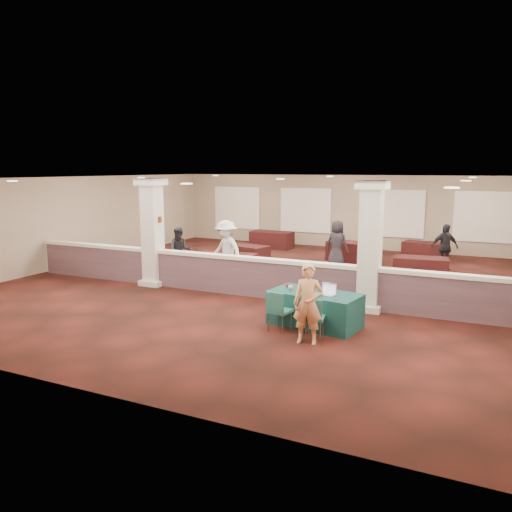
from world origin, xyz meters
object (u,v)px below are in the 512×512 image
at_px(attendee_c, 445,247).
at_px(attendee_a, 180,251).
at_px(near_table, 315,309).
at_px(far_table_front_center, 226,266).
at_px(attendee_b, 226,250).
at_px(far_table_back_center, 352,252).
at_px(conf_chair_main, 313,315).
at_px(far_table_back_left, 272,240).
at_px(far_table_back_right, 425,251).
at_px(attendee_d, 337,244).
at_px(conf_chair_side, 278,308).
at_px(far_table_front_left, 246,254).
at_px(woman, 308,304).
at_px(far_table_front_right, 421,268).

bearing_deg(attendee_c, attendee_a, 179.09).
relative_size(near_table, far_table_front_center, 1.03).
distance_m(near_table, attendee_b, 5.20).
bearing_deg(far_table_front_center, far_table_back_center, 56.77).
bearing_deg(far_table_back_center, conf_chair_main, -80.82).
bearing_deg(conf_chair_main, far_table_back_left, 108.12).
distance_m(far_table_back_right, attendee_d, 4.05).
xyz_separation_m(far_table_back_center, attendee_c, (3.31, -0.38, 0.45)).
xyz_separation_m(conf_chair_main, far_table_back_center, (-1.46, 9.01, -0.15)).
xyz_separation_m(far_table_back_center, attendee_b, (-2.80, -4.85, 0.58)).
relative_size(conf_chair_side, far_table_front_center, 0.46).
relative_size(far_table_back_left, attendee_c, 1.12).
distance_m(conf_chair_main, far_table_front_left, 8.57).
relative_size(conf_chair_side, far_table_back_right, 0.54).
height_order(conf_chair_side, far_table_back_left, conf_chair_side).
height_order(near_table, attendee_b, attendee_b).
bearing_deg(woman, far_table_front_center, 124.34).
xyz_separation_m(far_table_front_right, far_table_back_right, (-0.28, 3.66, -0.01)).
relative_size(woman, far_table_front_right, 0.97).
bearing_deg(far_table_back_center, conf_chair_side, -86.06).
bearing_deg(far_table_back_left, far_table_back_center, -22.27).
distance_m(attendee_b, attendee_d, 4.35).
bearing_deg(woman, near_table, 92.54).
bearing_deg(far_table_back_left, attendee_b, -79.37).
bearing_deg(far_table_back_left, conf_chair_side, -66.18).
distance_m(far_table_back_right, attendee_b, 8.39).
bearing_deg(far_table_front_center, far_table_back_left, 99.51).
height_order(near_table, attendee_d, attendee_d).
xyz_separation_m(far_table_back_left, attendee_a, (-0.64, -6.30, 0.41)).
height_order(conf_chair_main, far_table_front_left, conf_chair_main).
bearing_deg(attendee_b, far_table_back_center, 79.00).
xyz_separation_m(woman, far_table_front_center, (-4.42, 4.71, -0.43)).
height_order(far_table_back_center, attendee_d, attendee_d).
xyz_separation_m(near_table, far_table_back_left, (-5.23, 9.77, -0.01)).
bearing_deg(far_table_back_center, attendee_c, -6.60).
bearing_deg(conf_chair_main, far_table_front_right, 70.50).
height_order(woman, attendee_a, woman).
height_order(conf_chair_main, far_table_back_left, conf_chair_main).
xyz_separation_m(conf_chair_side, attendee_a, (-5.27, 4.19, 0.26)).
xyz_separation_m(conf_chair_side, far_table_back_center, (-0.61, 8.84, -0.16)).
xyz_separation_m(conf_chair_side, woman, (0.83, -0.43, 0.29)).
xyz_separation_m(conf_chair_side, far_table_front_right, (2.13, 6.83, -0.18)).
bearing_deg(conf_chair_main, far_table_front_left, 116.12).
bearing_deg(attendee_d, far_table_back_left, -29.69).
height_order(far_table_front_left, attendee_b, attendee_b).
relative_size(far_table_front_right, far_table_back_right, 1.03).
bearing_deg(conf_chair_side, far_table_back_left, 122.85).
relative_size(near_table, conf_chair_side, 2.24).
height_order(conf_chair_side, attendee_a, attendee_a).
relative_size(far_table_front_center, far_table_back_left, 1.06).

